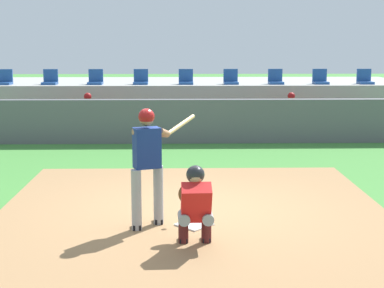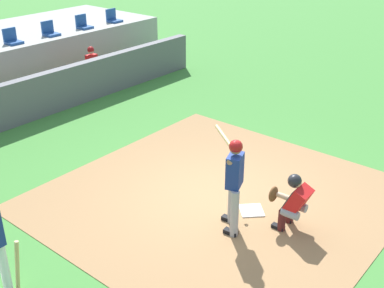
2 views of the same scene
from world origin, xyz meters
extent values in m
plane|color=#428438|center=(0.00, 0.00, 0.00)|extent=(80.00, 80.00, 0.00)
cube|color=#9E754C|center=(0.00, 0.00, 0.01)|extent=(6.40, 6.40, 0.01)
cube|color=white|center=(0.00, -0.80, 0.02)|extent=(0.62, 0.62, 0.02)
cylinder|color=#99999E|center=(-0.86, -0.98, 0.46)|extent=(0.15, 0.15, 0.92)
cylinder|color=#99999E|center=(-0.54, -0.70, 0.46)|extent=(0.15, 0.15, 0.92)
cube|color=navy|center=(-0.70, -0.84, 1.22)|extent=(0.44, 0.36, 0.60)
sphere|color=#996B4C|center=(-0.70, -0.84, 1.65)|extent=(0.21, 0.21, 0.21)
sphere|color=maroon|center=(-0.70, -0.84, 1.68)|extent=(0.24, 0.24, 0.24)
cylinder|color=#996B4C|center=(-0.65, -0.74, 1.43)|extent=(0.55, 0.33, 0.18)
cylinder|color=#996B4C|center=(-0.45, -0.72, 1.43)|extent=(0.21, 0.27, 0.17)
cylinder|color=tan|center=(-0.20, -0.27, 1.48)|extent=(0.47, 0.77, 0.24)
cube|color=black|center=(-0.86, -0.92, 0.04)|extent=(0.15, 0.27, 0.09)
cube|color=black|center=(-0.55, -0.64, 0.04)|extent=(0.15, 0.27, 0.09)
cylinder|color=gray|center=(-0.17, -1.70, 0.42)|extent=(0.17, 0.33, 0.16)
cylinder|color=#4C1919|center=(-0.17, -1.55, 0.21)|extent=(0.14, 0.14, 0.42)
cube|color=black|center=(-0.17, -1.49, 0.04)|extent=(0.12, 0.24, 0.08)
cylinder|color=gray|center=(0.15, -1.69, 0.42)|extent=(0.17, 0.33, 0.16)
cylinder|color=#4C1919|center=(0.15, -1.54, 0.21)|extent=(0.14, 0.14, 0.42)
cube|color=black|center=(0.15, -1.48, 0.04)|extent=(0.12, 0.24, 0.08)
cube|color=red|center=(0.00, -1.75, 0.64)|extent=(0.42, 0.45, 0.57)
cube|color=#2D2D33|center=(-0.01, -1.63, 0.64)|extent=(0.39, 0.27, 0.45)
sphere|color=tan|center=(-0.01, -1.67, 0.98)|extent=(0.21, 0.21, 0.21)
sphere|color=#232328|center=(-0.01, -1.65, 1.00)|extent=(0.25, 0.25, 0.25)
cylinder|color=tan|center=(-0.05, -1.52, 0.64)|extent=(0.12, 0.45, 0.10)
ellipsoid|color=brown|center=(-0.10, -1.30, 0.64)|extent=(0.28, 0.13, 0.30)
sphere|color=white|center=(-0.02, -0.46, 0.78)|extent=(0.07, 0.07, 0.07)
cylinder|color=silver|center=(-4.24, 0.84, 0.46)|extent=(0.14, 0.14, 0.92)
cylinder|color=tan|center=(-4.06, 0.79, 0.42)|extent=(0.18, 0.06, 0.85)
cube|color=#59595E|center=(0.00, 6.50, 0.60)|extent=(13.00, 0.30, 1.20)
cube|color=olive|center=(0.00, 7.50, 0.23)|extent=(11.80, 0.44, 0.45)
cylinder|color=#939399|center=(2.91, 7.25, 0.49)|extent=(0.15, 0.40, 0.15)
cylinder|color=#939399|center=(2.91, 7.05, 0.23)|extent=(0.13, 0.13, 0.45)
cube|color=maroon|center=(2.91, 7.00, 0.04)|extent=(0.11, 0.24, 0.08)
cylinder|color=#939399|center=(3.17, 7.25, 0.49)|extent=(0.15, 0.40, 0.15)
cylinder|color=#939399|center=(3.17, 7.05, 0.23)|extent=(0.13, 0.13, 0.45)
cube|color=maroon|center=(3.17, 7.00, 0.04)|extent=(0.11, 0.24, 0.08)
cube|color=red|center=(3.04, 7.47, 0.76)|extent=(0.36, 0.22, 0.54)
sphere|color=tan|center=(3.04, 7.47, 1.15)|extent=(0.20, 0.20, 0.20)
sphere|color=maroon|center=(3.04, 7.47, 1.19)|extent=(0.22, 0.22, 0.22)
cylinder|color=tan|center=(2.84, 7.33, 0.65)|extent=(0.09, 0.41, 0.22)
cylinder|color=tan|center=(3.24, 7.33, 0.65)|extent=(0.09, 0.41, 0.22)
cube|color=#1E478C|center=(1.44, 9.30, 1.44)|extent=(0.46, 0.46, 0.08)
cube|color=#1E478C|center=(1.44, 9.50, 1.68)|extent=(0.46, 0.06, 0.40)
cube|color=#1E478C|center=(2.89, 9.30, 1.44)|extent=(0.46, 0.46, 0.08)
cube|color=#1E478C|center=(2.89, 9.50, 1.68)|extent=(0.46, 0.06, 0.40)
cube|color=#1E478C|center=(4.33, 9.30, 1.44)|extent=(0.46, 0.46, 0.08)
cube|color=#1E478C|center=(4.33, 9.50, 1.68)|extent=(0.46, 0.06, 0.40)
cube|color=#1E478C|center=(5.78, 9.30, 1.44)|extent=(0.46, 0.46, 0.08)
cube|color=#1E478C|center=(5.78, 9.50, 1.68)|extent=(0.46, 0.06, 0.40)
camera|label=1|loc=(-0.22, -9.23, 2.78)|focal=54.17mm
camera|label=2|loc=(-6.91, -5.00, 5.32)|focal=45.79mm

